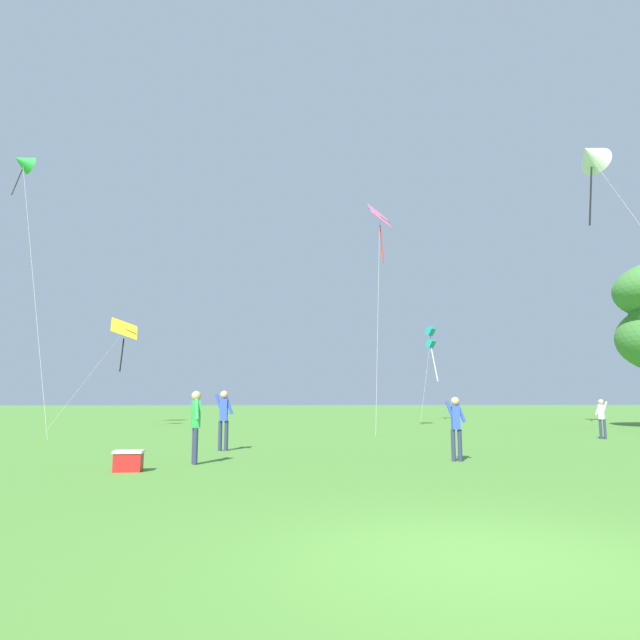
# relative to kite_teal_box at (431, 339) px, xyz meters

# --- Properties ---
(ground_plane) EXTENTS (400.00, 400.00, 0.00)m
(ground_plane) POSITION_rel_kite_teal_box_xyz_m (-11.58, -37.91, -6.34)
(ground_plane) COLOR #4C8433
(kite_teal_box) EXTENTS (2.77, 4.92, 7.35)m
(kite_teal_box) POSITION_rel_kite_teal_box_xyz_m (0.00, 0.00, 0.00)
(kite_teal_box) COLOR teal
(kite_teal_box) RESTS_ON ground_plane
(kite_green_small) EXTENTS (4.26, 5.28, 13.52)m
(kite_green_small) POSITION_rel_kite_teal_box_xyz_m (-25.18, -15.77, 6.61)
(kite_green_small) COLOR green
(kite_green_small) RESTS_ON ground_plane
(kite_yellow_diamond) EXTENTS (2.44, 10.09, 7.25)m
(kite_yellow_diamond) POSITION_rel_kite_teal_box_xyz_m (-22.92, -3.33, -0.50)
(kite_yellow_diamond) COLOR yellow
(kite_yellow_diamond) RESTS_ON ground_plane
(kite_pink_low) EXTENTS (1.92, 4.99, 11.84)m
(kite_pink_low) POSITION_rel_kite_teal_box_xyz_m (-7.41, -15.22, 4.19)
(kite_pink_low) COLOR pink
(kite_pink_low) RESTS_ON ground_plane
(kite_white_distant) EXTENTS (3.34, 10.24, 17.03)m
(kite_white_distant) POSITION_rel_kite_teal_box_xyz_m (5.80, -13.53, 9.58)
(kite_white_distant) COLOR white
(kite_white_distant) RESTS_ON ground_plane
(person_in_red_shirt) EXTENTS (0.58, 0.24, 1.78)m
(person_in_red_shirt) POSITION_rel_kite_teal_box_xyz_m (-14.71, -25.84, -5.27)
(person_in_red_shirt) COLOR #2D3351
(person_in_red_shirt) RESTS_ON ground_plane
(person_far_back) EXTENTS (0.24, 0.55, 1.71)m
(person_far_back) POSITION_rel_kite_teal_box_xyz_m (-15.16, -29.45, -5.32)
(person_far_back) COLOR #2D3351
(person_far_back) RESTS_ON ground_plane
(person_with_spool) EXTENTS (0.51, 0.21, 1.57)m
(person_with_spool) POSITION_rel_kite_teal_box_xyz_m (-8.82, -29.53, -5.40)
(person_with_spool) COLOR #2D3351
(person_with_spool) RESTS_ON ground_plane
(person_near_tree) EXTENTS (0.37, 0.43, 1.54)m
(person_near_tree) POSITION_rel_kite_teal_box_xyz_m (-0.25, -22.21, -5.42)
(person_near_tree) COLOR #2D3351
(person_near_tree) RESTS_ON ground_plane
(picnic_cooler) EXTENTS (0.60, 0.40, 0.44)m
(picnic_cooler) POSITION_rel_kite_teal_box_xyz_m (-16.40, -30.70, -6.12)
(picnic_cooler) COLOR red
(picnic_cooler) RESTS_ON ground_plane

